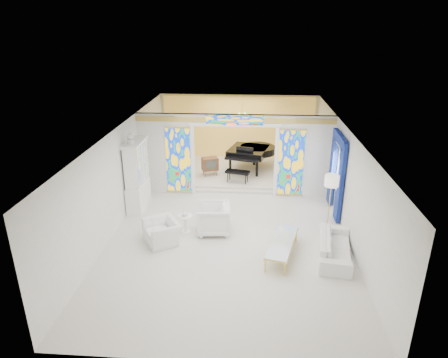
# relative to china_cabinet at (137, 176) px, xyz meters

# --- Properties ---
(floor) EXTENTS (12.00, 12.00, 0.00)m
(floor) POSITION_rel_china_cabinet_xyz_m (3.22, -0.60, -1.17)
(floor) COLOR silver
(floor) RESTS_ON ground
(ceiling) EXTENTS (7.00, 12.00, 0.02)m
(ceiling) POSITION_rel_china_cabinet_xyz_m (3.22, -0.60, 1.83)
(ceiling) COLOR white
(ceiling) RESTS_ON wall_back
(wall_back) EXTENTS (7.00, 0.02, 3.00)m
(wall_back) POSITION_rel_china_cabinet_xyz_m (3.22, 5.40, 0.33)
(wall_back) COLOR silver
(wall_back) RESTS_ON floor
(wall_front) EXTENTS (7.00, 0.02, 3.00)m
(wall_front) POSITION_rel_china_cabinet_xyz_m (3.22, -6.60, 0.33)
(wall_front) COLOR silver
(wall_front) RESTS_ON floor
(wall_left) EXTENTS (0.02, 12.00, 3.00)m
(wall_left) POSITION_rel_china_cabinet_xyz_m (-0.28, -0.60, 0.33)
(wall_left) COLOR silver
(wall_left) RESTS_ON floor
(wall_right) EXTENTS (0.02, 12.00, 3.00)m
(wall_right) POSITION_rel_china_cabinet_xyz_m (6.72, -0.60, 0.33)
(wall_right) COLOR silver
(wall_right) RESTS_ON floor
(partition_wall) EXTENTS (7.00, 0.22, 3.00)m
(partition_wall) POSITION_rel_china_cabinet_xyz_m (3.22, 1.40, 0.48)
(partition_wall) COLOR silver
(partition_wall) RESTS_ON floor
(stained_glass_left) EXTENTS (0.90, 0.04, 2.40)m
(stained_glass_left) POSITION_rel_china_cabinet_xyz_m (1.19, 1.29, 0.13)
(stained_glass_left) COLOR gold
(stained_glass_left) RESTS_ON partition_wall
(stained_glass_right) EXTENTS (0.90, 0.04, 2.40)m
(stained_glass_right) POSITION_rel_china_cabinet_xyz_m (5.25, 1.29, 0.13)
(stained_glass_right) COLOR gold
(stained_glass_right) RESTS_ON partition_wall
(stained_glass_transom) EXTENTS (2.00, 0.04, 0.34)m
(stained_glass_transom) POSITION_rel_china_cabinet_xyz_m (3.22, 1.29, 1.65)
(stained_glass_transom) COLOR gold
(stained_glass_transom) RESTS_ON partition_wall
(alcove_platform) EXTENTS (6.80, 3.80, 0.18)m
(alcove_platform) POSITION_rel_china_cabinet_xyz_m (3.22, 3.50, -1.08)
(alcove_platform) COLOR silver
(alcove_platform) RESTS_ON floor
(gold_curtain_back) EXTENTS (6.70, 0.10, 2.90)m
(gold_curtain_back) POSITION_rel_china_cabinet_xyz_m (3.22, 5.28, 0.33)
(gold_curtain_back) COLOR #E2B94E
(gold_curtain_back) RESTS_ON wall_back
(chandelier) EXTENTS (0.48, 0.48, 0.30)m
(chandelier) POSITION_rel_china_cabinet_xyz_m (3.42, 3.40, 1.38)
(chandelier) COLOR #DEBD4D
(chandelier) RESTS_ON ceiling
(blue_drapes) EXTENTS (0.14, 1.85, 2.65)m
(blue_drapes) POSITION_rel_china_cabinet_xyz_m (6.62, 0.10, 0.41)
(blue_drapes) COLOR navy
(blue_drapes) RESTS_ON wall_right
(china_cabinet) EXTENTS (0.56, 1.46, 2.72)m
(china_cabinet) POSITION_rel_china_cabinet_xyz_m (0.00, 0.00, 0.00)
(china_cabinet) COLOR white
(china_cabinet) RESTS_ON floor
(armchair_left) EXTENTS (1.30, 1.34, 0.66)m
(armchair_left) POSITION_rel_china_cabinet_xyz_m (1.30, -2.27, -0.84)
(armchair_left) COLOR white
(armchair_left) RESTS_ON floor
(armchair_right) EXTENTS (1.08, 1.06, 0.91)m
(armchair_right) POSITION_rel_china_cabinet_xyz_m (2.73, -1.57, -0.72)
(armchair_right) COLOR white
(armchair_right) RESTS_ON floor
(sofa) EXTENTS (1.15, 2.21, 0.61)m
(sofa) POSITION_rel_china_cabinet_xyz_m (6.17, -2.70, -0.86)
(sofa) COLOR white
(sofa) RESTS_ON floor
(side_table) EXTENTS (0.56, 0.56, 0.56)m
(side_table) POSITION_rel_china_cabinet_xyz_m (1.88, -1.64, -0.80)
(side_table) COLOR white
(side_table) RESTS_ON floor
(vase) EXTENTS (0.27, 0.27, 0.21)m
(vase) POSITION_rel_china_cabinet_xyz_m (1.88, -1.64, -0.50)
(vase) COLOR silver
(vase) RESTS_ON side_table
(coffee_table) EXTENTS (1.07, 2.05, 0.44)m
(coffee_table) POSITION_rel_china_cabinet_xyz_m (4.73, -2.74, -0.77)
(coffee_table) COLOR white
(coffee_table) RESTS_ON floor
(floor_lamp) EXTENTS (0.55, 0.55, 1.74)m
(floor_lamp) POSITION_rel_china_cabinet_xyz_m (6.25, -1.01, 0.32)
(floor_lamp) COLOR #DEBD4D
(floor_lamp) RESTS_ON floor
(grand_piano) EXTENTS (2.23, 2.95, 1.13)m
(grand_piano) POSITION_rel_china_cabinet_xyz_m (3.86, 3.67, -0.22)
(grand_piano) COLOR black
(grand_piano) RESTS_ON alcove_platform
(tv_console) EXTENTS (0.74, 0.62, 0.73)m
(tv_console) POSITION_rel_china_cabinet_xyz_m (2.17, 2.80, -0.51)
(tv_console) COLOR brown
(tv_console) RESTS_ON alcove_platform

